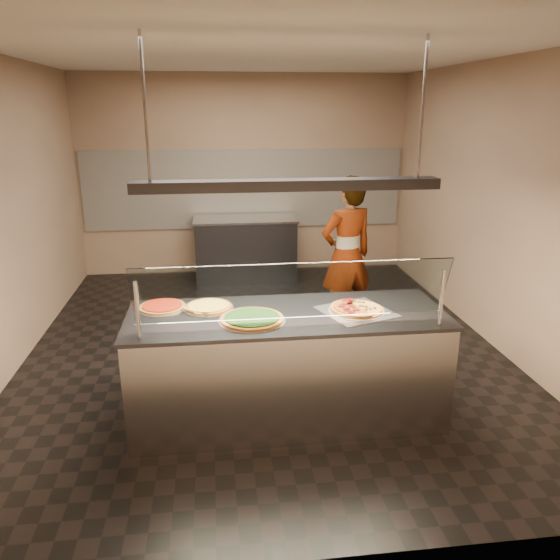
{
  "coord_description": "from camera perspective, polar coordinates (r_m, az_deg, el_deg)",
  "views": [
    {
      "loc": [
        -0.5,
        -5.47,
        2.5
      ],
      "look_at": [
        0.07,
        -0.84,
        1.02
      ],
      "focal_mm": 35.0,
      "sensor_mm": 36.0,
      "label": 1
    }
  ],
  "objects": [
    {
      "name": "wall_front",
      "position": [
        2.7,
        4.12,
        -4.13
      ],
      "size": [
        5.0,
        0.02,
        3.0
      ],
      "primitive_type": "cube",
      "color": "tan",
      "rests_on": "ground"
    },
    {
      "name": "lamp_rod_right",
      "position": [
        4.33,
        14.69,
        16.98
      ],
      "size": [
        0.02,
        0.02,
        1.01
      ],
      "primitive_type": "cylinder",
      "color": "#B7B7BC",
      "rests_on": "ceiling"
    },
    {
      "name": "half_pizza_sausage",
      "position": [
        4.46,
        9.28,
        -2.9
      ],
      "size": [
        0.34,
        0.47,
        0.04
      ],
      "color": "brown",
      "rests_on": "perforated_tray"
    },
    {
      "name": "serving_counter",
      "position": [
        4.55,
        0.72,
        -8.95
      ],
      "size": [
        2.55,
        0.94,
        0.93
      ],
      "color": "#B7B7BC",
      "rests_on": "ground"
    },
    {
      "name": "lamp_rod_left",
      "position": [
        4.06,
        -13.95,
        17.03
      ],
      "size": [
        0.02,
        0.02,
        1.01
      ],
      "primitive_type": "cylinder",
      "color": "#B7B7BC",
      "rests_on": "ceiling"
    },
    {
      "name": "prep_table",
      "position": [
        8.29,
        -3.64,
        3.33
      ],
      "size": [
        1.53,
        0.74,
        0.93
      ],
      "color": "#333338",
      "rests_on": "ground"
    },
    {
      "name": "wall_left",
      "position": [
        5.92,
        -26.94,
        5.95
      ],
      "size": [
        0.02,
        6.0,
        3.0
      ],
      "primitive_type": "cube",
      "color": "tan",
      "rests_on": "ground"
    },
    {
      "name": "perforated_tray",
      "position": [
        4.44,
        8.01,
        -3.22
      ],
      "size": [
        0.65,
        0.65,
        0.01
      ],
      "color": "silver",
      "rests_on": "serving_counter"
    },
    {
      "name": "sneeze_guard",
      "position": [
        3.95,
        1.43,
        -1.25
      ],
      "size": [
        2.31,
        0.18,
        0.54
      ],
      "color": "#B7B7BC",
      "rests_on": "serving_counter"
    },
    {
      "name": "ground",
      "position": [
        6.04,
        -1.67,
        -6.98
      ],
      "size": [
        5.0,
        6.0,
        0.02
      ],
      "primitive_type": "cube",
      "color": "black",
      "rests_on": "ground"
    },
    {
      "name": "pizza_spatula",
      "position": [
        4.41,
        -8.71,
        -3.08
      ],
      "size": [
        0.28,
        0.17,
        0.02
      ],
      "color": "#B7B7BC",
      "rests_on": "pizza_spinach"
    },
    {
      "name": "worker",
      "position": [
        6.22,
        6.98,
        2.55
      ],
      "size": [
        0.76,
        0.62,
        1.8
      ],
      "primitive_type": "imported",
      "rotation": [
        0.0,
        0.0,
        3.48
      ],
      "color": "black",
      "rests_on": "ground"
    },
    {
      "name": "wall_right",
      "position": [
        6.33,
        21.66,
        7.25
      ],
      "size": [
        0.02,
        6.0,
        3.0
      ],
      "primitive_type": "cube",
      "color": "tan",
      "rests_on": "ground"
    },
    {
      "name": "pizza_tomato",
      "position": [
        4.58,
        -12.19,
        -2.7
      ],
      "size": [
        0.4,
        0.4,
        0.03
      ],
      "color": "silver",
      "rests_on": "serving_counter"
    },
    {
      "name": "wall_back",
      "position": [
        8.56,
        -3.71,
        10.82
      ],
      "size": [
        5.0,
        0.02,
        3.0
      ],
      "primitive_type": "cube",
      "color": "tan",
      "rests_on": "ground"
    },
    {
      "name": "half_pizza_pepperoni",
      "position": [
        4.4,
        6.75,
        -2.95
      ],
      "size": [
        0.34,
        0.47,
        0.05
      ],
      "color": "brown",
      "rests_on": "perforated_tray"
    },
    {
      "name": "ceiling",
      "position": [
        5.52,
        -1.97,
        22.87
      ],
      "size": [
        5.0,
        6.0,
        0.02
      ],
      "primitive_type": "cube",
      "color": "silver",
      "rests_on": "wall_back"
    },
    {
      "name": "heat_lamp_housing",
      "position": [
        4.11,
        0.8,
        9.9
      ],
      "size": [
        2.3,
        0.18,
        0.08
      ],
      "primitive_type": "cube",
      "color": "#333338",
      "rests_on": "ceiling"
    },
    {
      "name": "tile_band",
      "position": [
        8.55,
        -3.67,
        9.47
      ],
      "size": [
        4.9,
        0.02,
        1.2
      ],
      "primitive_type": "cube",
      "color": "silver",
      "rests_on": "wall_back"
    },
    {
      "name": "pizza_spinach",
      "position": [
        4.22,
        -2.95,
        -4.05
      ],
      "size": [
        0.52,
        0.52,
        0.03
      ],
      "color": "silver",
      "rests_on": "serving_counter"
    },
    {
      "name": "pizza_cheese",
      "position": [
        4.51,
        -7.49,
        -2.75
      ],
      "size": [
        0.41,
        0.41,
        0.03
      ],
      "color": "silver",
      "rests_on": "serving_counter"
    }
  ]
}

